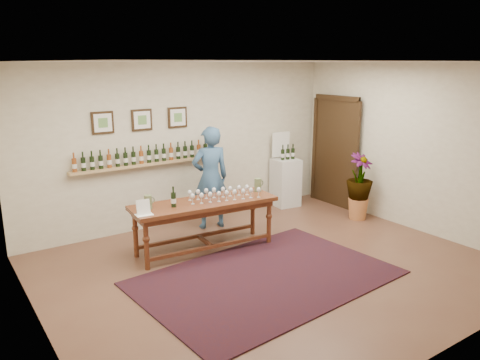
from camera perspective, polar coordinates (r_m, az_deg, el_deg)
ground at (r=6.68m, az=3.95°, el=-10.59°), size 6.00×6.00×0.00m
room_shell at (r=9.01m, az=7.32°, el=3.32°), size 6.00×6.00×6.00m
rug at (r=6.37m, az=3.22°, el=-11.79°), size 3.47×2.45×0.02m
tasting_table at (r=7.05m, az=-4.37°, el=-3.50°), size 2.25×0.89×0.78m
table_glasses at (r=7.08m, az=-2.37°, el=-1.69°), size 1.24×0.57×0.17m
table_bottles at (r=6.78m, az=-8.29°, el=-1.88°), size 0.30×0.17×0.32m
pitcher_left at (r=6.72m, az=-11.14°, el=-2.66°), size 0.15×0.15×0.20m
pitcher_right at (r=7.50m, az=2.19°, el=-0.59°), size 0.16×0.16×0.21m
menu_card at (r=6.49m, az=-11.72°, el=-3.27°), size 0.24×0.19×0.21m
display_pedestal at (r=9.36m, az=5.56°, el=-0.29°), size 0.52×0.52×0.94m
pedestal_bottles at (r=9.21m, az=5.85°, el=3.34°), size 0.28×0.10×0.27m
info_sign at (r=9.32m, az=4.99°, el=4.34°), size 0.40×0.06×0.54m
potted_plant at (r=8.72m, az=14.33°, el=-0.76°), size 0.62×0.62×1.05m
person at (r=7.98m, az=-3.63°, el=0.27°), size 0.72×0.55×1.76m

